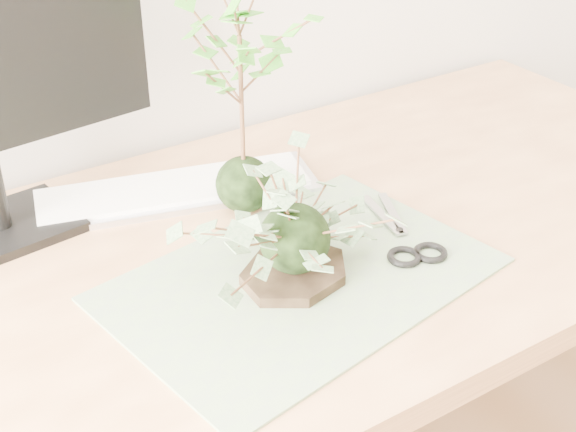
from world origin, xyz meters
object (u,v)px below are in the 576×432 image
object	(u,v)px
desk	(275,292)
ivy_kokedama	(295,209)
maple_kokedama	(240,50)
keyboard	(174,190)

from	to	relation	value
desk	ivy_kokedama	xyz separation A→B (m)	(-0.03, -0.09, 0.20)
ivy_kokedama	maple_kokedama	distance (m)	0.24
ivy_kokedama	maple_kokedama	size ratio (longest dim) A/B	0.83
ivy_kokedama	keyboard	distance (m)	0.31
maple_kokedama	desk	bearing A→B (deg)	-96.18
maple_kokedama	ivy_kokedama	bearing A→B (deg)	-100.78
desk	ivy_kokedama	size ratio (longest dim) A/B	5.44
desk	maple_kokedama	world-z (taller)	maple_kokedama
desk	ivy_kokedama	bearing A→B (deg)	-105.65
ivy_kokedama	keyboard	world-z (taller)	ivy_kokedama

